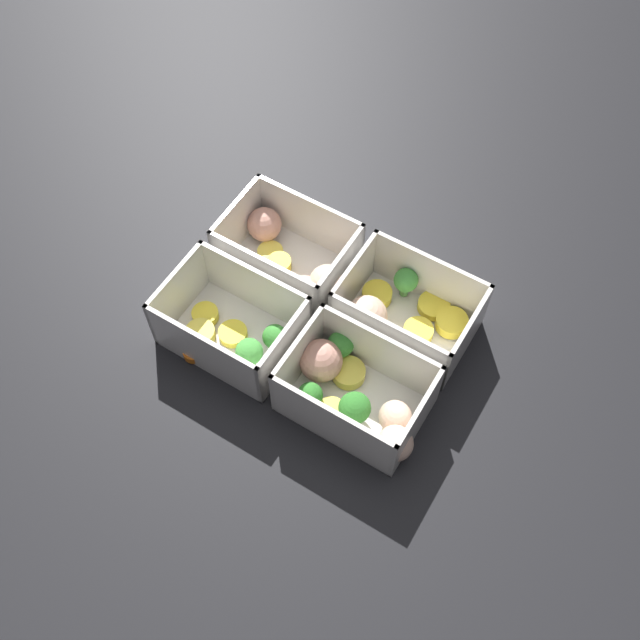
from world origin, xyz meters
The scene contains 5 objects.
ground_plane centered at (0.00, 0.00, 0.00)m, with size 4.00×4.00×0.00m, color black.
container_near_left centered at (-0.08, -0.06, 0.03)m, with size 0.15×0.11×0.08m.
container_near_right centered at (0.08, -0.06, 0.03)m, with size 0.17×0.11×0.08m.
container_far_left centered at (-0.08, 0.06, 0.03)m, with size 0.17×0.11×0.08m.
container_far_right centered at (0.07, 0.06, 0.03)m, with size 0.15×0.12×0.08m.
Camera 1 is at (0.24, -0.38, 0.76)m, focal length 42.00 mm.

